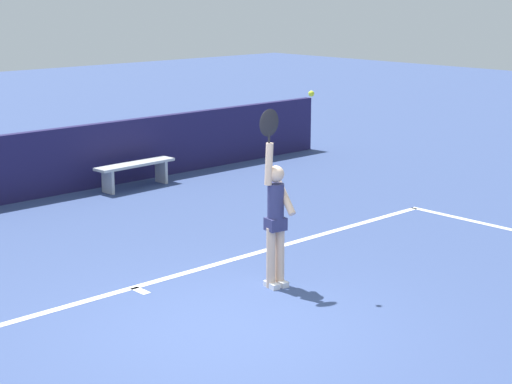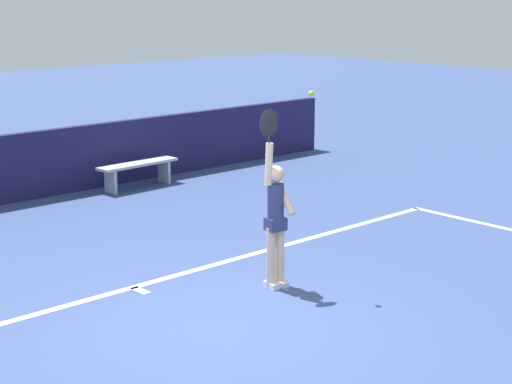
% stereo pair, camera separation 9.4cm
% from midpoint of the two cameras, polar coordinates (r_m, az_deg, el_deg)
% --- Properties ---
extents(ground_plane, '(60.00, 60.00, 0.00)m').
position_cam_midpoint_polar(ground_plane, '(9.67, -1.75, -9.06)').
color(ground_plane, '#36487A').
extents(court_lines, '(11.95, 5.75, 0.00)m').
position_cam_midpoint_polar(court_lines, '(9.01, 2.42, -10.81)').
color(court_lines, white).
rests_on(court_lines, ground).
extents(tennis_player, '(0.44, 0.39, 2.31)m').
position_cam_midpoint_polar(tennis_player, '(10.67, 1.56, -1.56)').
color(tennis_player, beige).
rests_on(tennis_player, ground).
extents(tennis_ball, '(0.07, 0.07, 0.07)m').
position_cam_midpoint_polar(tennis_ball, '(10.39, 3.98, 6.57)').
color(tennis_ball, '#C9E12D').
extents(courtside_bench_near, '(1.69, 0.44, 0.49)m').
position_cam_midpoint_polar(courtside_bench_near, '(16.36, -7.74, 1.58)').
color(courtside_bench_near, '#AEB3B6').
rests_on(courtside_bench_near, ground).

